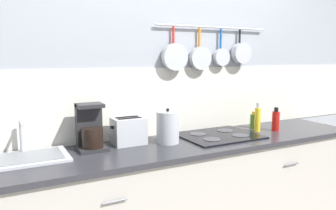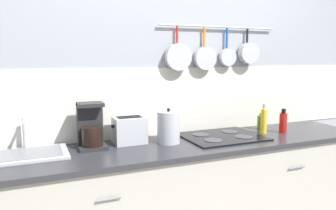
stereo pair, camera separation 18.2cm
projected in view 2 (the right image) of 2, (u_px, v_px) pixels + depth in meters
name	position (u px, v px, depth m)	size (l,w,h in m)	color
wall_back	(176.00, 84.00, 2.57)	(7.20, 0.14, 2.60)	#999EA8
cabinet_base	(194.00, 203.00, 2.38)	(2.73, 0.57, 0.85)	#B7B2A8
countertop	(194.00, 145.00, 2.32)	(2.77, 0.59, 0.03)	#2D2D33
sink_basin	(26.00, 153.00, 2.00)	(0.49, 0.34, 0.22)	#B7BABF
coffee_maker	(91.00, 129.00, 2.16)	(0.18, 0.18, 0.30)	#262628
toaster	(129.00, 130.00, 2.28)	(0.24, 0.16, 0.19)	#B7BABF
kettle	(169.00, 127.00, 2.29)	(0.16, 0.16, 0.25)	#B7BABF
cooktop	(222.00, 136.00, 2.46)	(0.58, 0.47, 0.01)	black
bottle_olive_oil	(264.00, 120.00, 2.58)	(0.05, 0.05, 0.23)	yellow
bottle_sesame_oil	(262.00, 122.00, 2.72)	(0.07, 0.07, 0.14)	#4C721E
bottle_dish_soap	(283.00, 122.00, 2.60)	(0.06, 0.06, 0.19)	red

